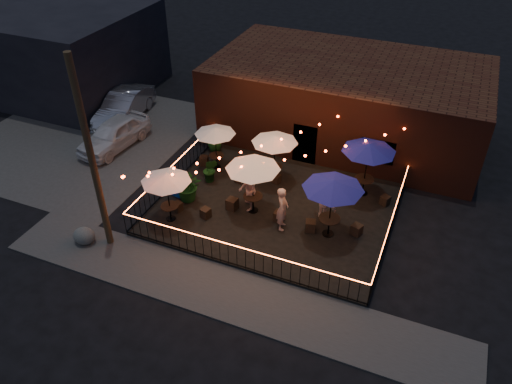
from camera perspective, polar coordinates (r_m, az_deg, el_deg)
ground at (r=20.67m, az=0.15°, el=-5.21°), size 110.00×110.00×0.00m
patio at (r=22.06m, az=2.15°, el=-1.90°), size 10.00×8.00×0.15m
sidewalk at (r=18.54m, az=-3.79°, el=-11.26°), size 18.00×2.50×0.05m
parking_lot at (r=29.06m, az=-19.12°, el=5.99°), size 11.00×12.00×0.02m
brick_building at (r=27.43m, az=10.33°, el=10.37°), size 14.00×8.00×4.00m
background_building at (r=35.25m, az=-22.57°, el=15.00°), size 12.00×9.00×5.00m
utility_pole at (r=18.97m, az=-18.26°, el=3.55°), size 0.26×0.26×8.00m
fence_front at (r=18.87m, az=-2.21°, el=-7.39°), size 10.00×0.04×1.04m
fence_left at (r=23.57m, az=-9.25°, el=2.15°), size 0.04×8.00×1.04m
fence_right at (r=20.89m, az=15.12°, el=-3.82°), size 0.04×8.00×1.04m
festoon_lights at (r=20.72m, az=-0.61°, el=3.63°), size 10.02×8.72×1.32m
cafe_table_0 at (r=20.43m, az=-10.26°, el=1.53°), size 2.70×2.70×2.29m
cafe_table_1 at (r=23.70m, az=-4.70°, el=6.92°), size 2.56×2.56×2.18m
cafe_table_2 at (r=20.45m, az=-0.36°, el=3.02°), size 2.94×2.94×2.55m
cafe_table_3 at (r=22.62m, az=2.16°, el=6.00°), size 2.61×2.61×2.36m
cafe_table_4 at (r=19.32m, az=8.83°, el=0.77°), size 2.87×2.87×2.69m
cafe_table_5 at (r=22.05m, az=12.80°, el=4.91°), size 3.13×3.13×2.63m
bistro_chair_0 at (r=21.96m, az=-8.92°, el=-1.65°), size 0.44×0.44×0.41m
bistro_chair_1 at (r=21.43m, az=-5.78°, el=-2.40°), size 0.46×0.46×0.44m
bistro_chair_2 at (r=24.81m, az=-5.96°, el=3.57°), size 0.48×0.48×0.47m
bistro_chair_3 at (r=23.47m, az=-1.87°, el=1.64°), size 0.42×0.42×0.44m
bistro_chair_4 at (r=21.78m, az=-2.75°, el=-1.37°), size 0.49×0.49×0.52m
bistro_chair_5 at (r=21.13m, az=2.66°, el=-2.80°), size 0.43×0.43×0.48m
bistro_chair_6 at (r=23.44m, az=2.34°, el=1.53°), size 0.42×0.42×0.41m
bistro_chair_7 at (r=23.03m, az=7.22°, el=0.67°), size 0.55×0.55×0.50m
bistro_chair_8 at (r=20.74m, az=6.24°, el=-3.87°), size 0.50×0.50×0.49m
bistro_chair_9 at (r=20.87m, az=11.43°, el=-4.23°), size 0.50×0.50×0.46m
bistro_chair_10 at (r=23.39m, az=9.10°, el=1.02°), size 0.41×0.41×0.45m
bistro_chair_11 at (r=22.77m, az=14.53°, el=-0.93°), size 0.48×0.48×0.43m
patron_a at (r=20.34m, az=3.04°, el=-1.91°), size 0.62×0.81×1.97m
patron_b at (r=21.35m, az=-0.99°, el=0.21°), size 1.07×1.17×1.95m
patron_c at (r=21.11m, az=7.84°, el=-0.95°), size 1.32×1.08×1.79m
potted_shrub_a at (r=22.22m, az=-7.74°, el=0.75°), size 1.60×1.46×1.51m
potted_shrub_b at (r=23.35m, az=-5.24°, el=2.53°), size 0.76×0.64×1.28m
potted_shrub_c at (r=25.73m, az=-4.79°, el=6.08°), size 0.91×0.91×1.36m
cooler at (r=22.80m, az=-9.02°, el=0.49°), size 0.63×0.50×0.75m
boulder at (r=21.37m, az=-19.06°, el=-4.76°), size 0.97×0.84×0.70m
car_white at (r=27.27m, az=-15.91°, el=6.41°), size 2.21×4.57×1.50m
car_silver at (r=29.93m, az=-14.84°, el=9.46°), size 2.38×5.10×1.62m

